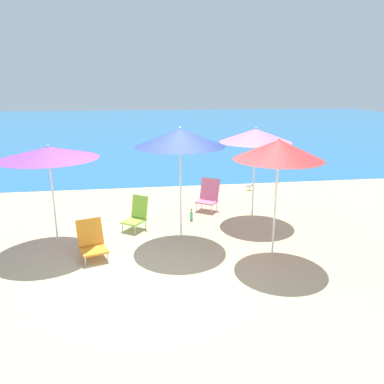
% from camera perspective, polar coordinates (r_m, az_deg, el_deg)
% --- Properties ---
extents(ground_plane, '(60.00, 60.00, 0.00)m').
position_cam_1_polar(ground_plane, '(7.28, -4.08, -9.56)').
color(ground_plane, '#C6B284').
extents(sea_water, '(60.00, 40.00, 0.01)m').
position_cam_1_polar(sea_water, '(31.77, -7.63, 10.08)').
color(sea_water, '#23669E').
rests_on(sea_water, ground).
extents(beach_umbrella_pink, '(1.69, 1.69, 2.21)m').
position_cam_1_polar(beach_umbrella_pink, '(8.90, 9.68, 8.47)').
color(beach_umbrella_pink, white).
rests_on(beach_umbrella_pink, ground).
extents(beach_umbrella_red, '(1.61, 1.61, 2.25)m').
position_cam_1_polar(beach_umbrella_red, '(6.83, 13.07, 6.29)').
color(beach_umbrella_red, white).
rests_on(beach_umbrella_red, ground).
extents(beach_umbrella_purple, '(1.92, 1.92, 2.03)m').
position_cam_1_polar(beach_umbrella_purple, '(7.79, -21.02, 5.59)').
color(beach_umbrella_purple, white).
rests_on(beach_umbrella_purple, ground).
extents(beach_umbrella_navy, '(1.79, 1.79, 2.35)m').
position_cam_1_polar(beach_umbrella_navy, '(7.46, -1.82, 8.27)').
color(beach_umbrella_navy, white).
rests_on(beach_umbrella_navy, ground).
extents(beach_chair_lime, '(0.65, 0.68, 0.74)m').
position_cam_1_polar(beach_chair_lime, '(8.53, -8.40, -3.31)').
color(beach_chair_lime, silver).
rests_on(beach_chair_lime, ground).
extents(beach_chair_pink, '(0.70, 0.70, 0.81)m').
position_cam_1_polar(beach_chair_pink, '(9.71, 2.52, -0.40)').
color(beach_chair_pink, silver).
rests_on(beach_chair_pink, ground).
extents(beach_chair_orange, '(0.63, 0.71, 0.70)m').
position_cam_1_polar(beach_chair_orange, '(7.31, -15.03, -7.21)').
color(beach_chair_orange, silver).
rests_on(beach_chair_orange, ground).
extents(water_bottle, '(0.07, 0.07, 0.28)m').
position_cam_1_polar(water_bottle, '(9.01, -0.10, -3.64)').
color(water_bottle, '#4CB266').
rests_on(water_bottle, ground).
extents(seagull, '(0.27, 0.11, 0.23)m').
position_cam_1_polar(seagull, '(11.71, 8.68, 0.92)').
color(seagull, gold).
rests_on(seagull, ground).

